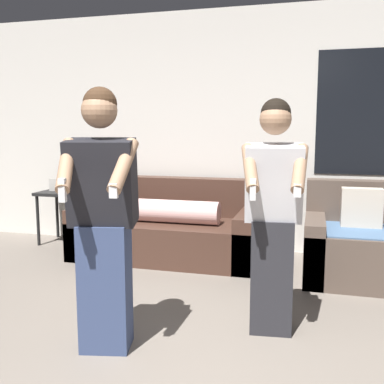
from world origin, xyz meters
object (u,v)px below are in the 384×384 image
Objects in this scene: couch at (173,230)px; person_right at (273,216)px; side_table at (65,198)px; armchair at (360,245)px; person_left at (103,220)px.

person_right is (1.21, -1.58, 0.51)m from couch.
couch reaches higher than side_table.
side_table is at bearing 172.18° from armchair.
couch is at bearing 96.18° from person_left.
person_right reaches higher than armchair.
person_left is at bearing -131.91° from armchair.
person_left is (1.66, -2.32, 0.28)m from side_table.
armchair is 1.27× the size of side_table.
armchair is 0.61× the size of person_left.
couch is 2.06× the size of armchair.
couch is 1.26× the size of person_left.
armchair is at bearing 62.60° from person_right.
side_table is 2.87m from person_left.
person_right is at bearing -34.13° from side_table.
person_left reaches higher than side_table.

